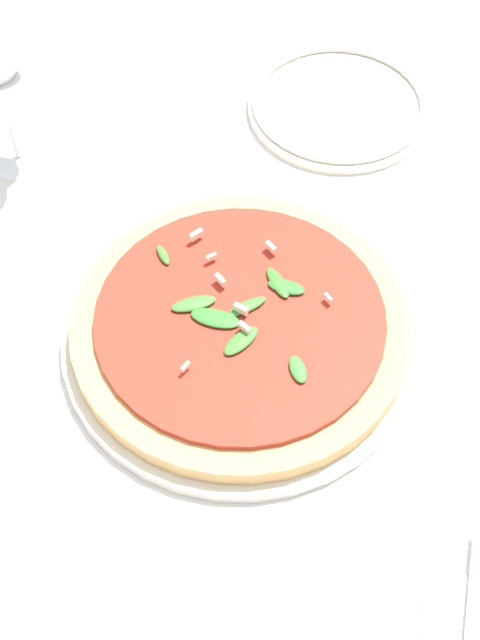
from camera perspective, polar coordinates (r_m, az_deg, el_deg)
The scene contains 3 objects.
ground_plane at distance 0.83m, azimuth -1.64°, elevation 0.23°, with size 6.00×6.00×0.00m, color silver.
pizza_arugula_main at distance 0.80m, azimuth -0.00°, elevation -0.55°, with size 0.32×0.32×0.05m.
side_plate_white at distance 1.02m, azimuth 6.34°, elevation 13.51°, with size 0.20×0.20×0.02m.
Camera 1 is at (0.49, -0.01, 0.67)m, focal length 50.00 mm.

